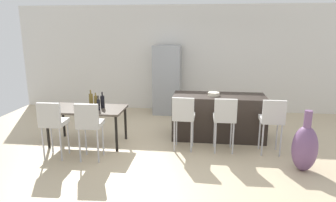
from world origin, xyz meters
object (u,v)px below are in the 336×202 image
at_px(bar_chair_middle, 225,116).
at_px(wine_bottle_middle, 96,101).
at_px(bar_chair_right, 272,118).
at_px(floor_vase, 305,148).
at_px(bar_chair_left, 184,115).
at_px(wine_bottle_inner, 103,102).
at_px(refrigerator, 167,80).
at_px(wine_bottle_left, 91,99).
at_px(wine_glass_far, 59,105).
at_px(fruit_bowl, 214,94).
at_px(wine_bottle_right, 98,105).
at_px(kitchen_island, 218,117).
at_px(dining_chair_far, 89,122).
at_px(dining_chair_near, 52,121).
at_px(dining_table, 87,111).

xyz_separation_m(bar_chair_middle, wine_bottle_middle, (-2.52, 0.20, 0.16)).
relative_size(bar_chair_right, floor_vase, 1.03).
xyz_separation_m(bar_chair_left, bar_chair_right, (1.61, -0.00, 0.00)).
xyz_separation_m(wine_bottle_inner, refrigerator, (0.99, 2.41, 0.05)).
relative_size(bar_chair_middle, wine_bottle_left, 3.24).
height_order(bar_chair_right, wine_glass_far, bar_chair_right).
bearing_deg(fruit_bowl, wine_bottle_right, -161.25).
relative_size(bar_chair_left, refrigerator, 0.57).
relative_size(wine_bottle_inner, fruit_bowl, 1.34).
bearing_deg(wine_glass_far, kitchen_island, 18.09).
height_order(bar_chair_middle, dining_chair_far, same).
relative_size(bar_chair_right, refrigerator, 0.57).
bearing_deg(kitchen_island, wine_bottle_right, -161.23).
relative_size(kitchen_island, dining_chair_near, 1.81).
relative_size(dining_table, floor_vase, 1.45).
xyz_separation_m(bar_chair_right, wine_glass_far, (-3.94, -0.21, 0.17)).
bearing_deg(wine_bottle_right, wine_bottle_inner, 83.39).
bearing_deg(bar_chair_middle, dining_chair_near, -167.81).
xyz_separation_m(dining_table, floor_vase, (3.93, -0.72, -0.28)).
bearing_deg(dining_chair_near, fruit_bowl, 26.12).
bearing_deg(wine_bottle_inner, kitchen_island, 14.89).
xyz_separation_m(dining_chair_near, wine_bottle_left, (0.34, 0.96, 0.17)).
relative_size(dining_chair_far, wine_bottle_left, 3.24).
bearing_deg(dining_chair_far, wine_bottle_middle, 102.17).
distance_m(bar_chair_middle, wine_bottle_middle, 2.54).
bearing_deg(bar_chair_left, wine_bottle_right, -179.46).
height_order(wine_bottle_middle, wine_bottle_left, wine_bottle_left).
height_order(bar_chair_middle, wine_bottle_left, wine_bottle_left).
bearing_deg(kitchen_island, fruit_bowl, -160.82).
height_order(dining_chair_far, wine_bottle_right, dining_chair_far).
relative_size(wine_bottle_right, floor_vase, 0.28).
bearing_deg(dining_chair_far, wine_bottle_left, 108.67).
relative_size(dining_chair_near, dining_chair_far, 1.00).
bearing_deg(fruit_bowl, dining_table, -165.82).
xyz_separation_m(kitchen_island, bar_chair_left, (-0.68, -0.77, 0.24)).
distance_m(bar_chair_left, wine_bottle_left, 1.94).
height_order(wine_bottle_right, floor_vase, wine_bottle_right).
bearing_deg(fruit_bowl, wine_glass_far, -161.95).
bearing_deg(wine_bottle_left, wine_glass_far, -129.44).
height_order(kitchen_island, wine_bottle_right, wine_bottle_right).
bearing_deg(wine_bottle_left, wine_bottle_inner, -26.49).
bearing_deg(dining_chair_near, wine_bottle_inner, 51.90).
height_order(bar_chair_middle, refrigerator, refrigerator).
bearing_deg(bar_chair_right, kitchen_island, 139.98).
bearing_deg(fruit_bowl, kitchen_island, 19.18).
distance_m(dining_chair_far, wine_bottle_inner, 0.83).
bearing_deg(wine_bottle_middle, dining_chair_near, -119.56).
distance_m(wine_bottle_middle, wine_bottle_left, 0.17).
bearing_deg(wine_bottle_right, wine_bottle_middle, 121.18).
xyz_separation_m(bar_chair_right, floor_vase, (0.40, -0.61, -0.30)).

